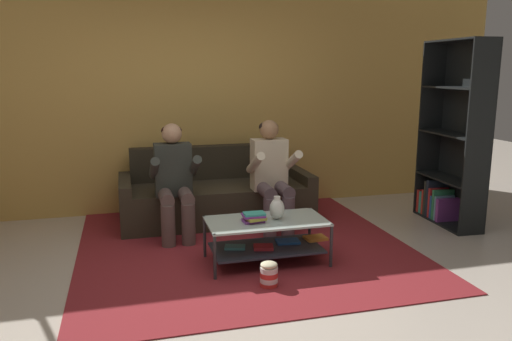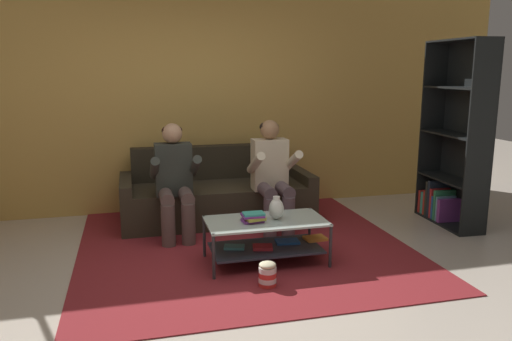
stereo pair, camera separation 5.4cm
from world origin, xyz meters
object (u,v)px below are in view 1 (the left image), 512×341
object	(u,v)px
vase	(277,208)
book_stack	(254,217)
bookshelf	(452,153)
couch	(216,196)
person_seated_right	(272,171)
person_seated_left	(174,177)
popcorn_tub	(269,274)
coffee_table	(268,235)

from	to	relation	value
vase	book_stack	distance (m)	0.23
bookshelf	couch	bearing A→B (deg)	163.41
couch	bookshelf	world-z (taller)	bookshelf
vase	book_stack	size ratio (longest dim) A/B	1.02
couch	bookshelf	distance (m)	2.77
couch	person_seated_right	bearing A→B (deg)	-45.37
person_seated_left	couch	bearing A→B (deg)	45.42
person_seated_right	book_stack	world-z (taller)	person_seated_right
vase	popcorn_tub	size ratio (longest dim) A/B	0.99
person_seated_left	popcorn_tub	world-z (taller)	person_seated_left
coffee_table	popcorn_tub	bearing A→B (deg)	-105.28
person_seated_right	book_stack	distance (m)	1.08
person_seated_left	person_seated_right	xyz separation A→B (m)	(1.05, 0.00, 0.00)
couch	coffee_table	xyz separation A→B (m)	(0.21, -1.46, -0.02)
couch	vase	bearing A→B (deg)	-78.33
coffee_table	couch	bearing A→B (deg)	98.35
vase	coffee_table	bearing A→B (deg)	-176.97
book_stack	bookshelf	distance (m)	2.65
person_seated_right	bookshelf	distance (m)	2.10
book_stack	bookshelf	size ratio (longest dim) A/B	0.10
vase	bookshelf	world-z (taller)	bookshelf
person_seated_left	coffee_table	bearing A→B (deg)	-51.27
coffee_table	book_stack	bearing A→B (deg)	-167.98
person_seated_left	vase	size ratio (longest dim) A/B	5.64
book_stack	popcorn_tub	size ratio (longest dim) A/B	0.96
bookshelf	vase	bearing A→B (deg)	-163.57
popcorn_tub	vase	bearing A→B (deg)	66.33
person_seated_left	popcorn_tub	size ratio (longest dim) A/B	5.56
couch	popcorn_tub	distance (m)	1.98
person_seated_left	bookshelf	world-z (taller)	bookshelf
bookshelf	book_stack	bearing A→B (deg)	-164.25
couch	bookshelf	xyz separation A→B (m)	(2.60, -0.78, 0.53)
couch	popcorn_tub	world-z (taller)	couch
couch	person_seated_left	distance (m)	0.84
couch	book_stack	world-z (taller)	couch
person_seated_right	coffee_table	distance (m)	1.05
person_seated_left	popcorn_tub	xyz separation A→B (m)	(0.60, -1.43, -0.54)
bookshelf	popcorn_tub	xyz separation A→B (m)	(-2.53, -1.19, -0.70)
popcorn_tub	coffee_table	bearing A→B (deg)	74.72
person_seated_left	coffee_table	xyz separation A→B (m)	(0.74, -0.92, -0.39)
couch	bookshelf	size ratio (longest dim) A/B	1.06
person_seated_left	person_seated_right	bearing A→B (deg)	0.05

